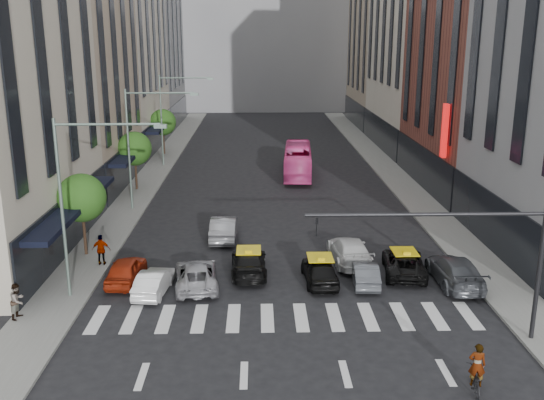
{
  "coord_description": "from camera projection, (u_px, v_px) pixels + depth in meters",
  "views": [
    {
      "loc": [
        -1.41,
        -24.66,
        12.92
      ],
      "look_at": [
        -0.62,
        8.0,
        4.0
      ],
      "focal_mm": 40.0,
      "sensor_mm": 36.0,
      "label": 1
    }
  ],
  "objects": [
    {
      "name": "liberty_sign",
      "position": [
        445.0,
        131.0,
        45.22
      ],
      "size": [
        0.3,
        0.7,
        4.0
      ],
      "color": "red",
      "rests_on": "ground"
    },
    {
      "name": "rider",
      "position": [
        479.0,
        348.0,
        22.26
      ],
      "size": [
        0.7,
        0.52,
        1.72
      ],
      "primitive_type": "imported",
      "rotation": [
        0.0,
        0.0,
        2.95
      ],
      "color": "gray",
      "rests_on": "motorcycle"
    },
    {
      "name": "taxi_center",
      "position": [
        320.0,
        270.0,
        32.5
      ],
      "size": [
        1.9,
        4.27,
        1.43
      ],
      "primitive_type": "imported",
      "rotation": [
        0.0,
        0.0,
        3.19
      ],
      "color": "black",
      "rests_on": "ground"
    },
    {
      "name": "sidewalk_right",
      "position": [
        396.0,
        178.0,
        56.4
      ],
      "size": [
        3.0,
        96.0,
        0.15
      ],
      "primitive_type": "cube",
      "color": "slate",
      "rests_on": "ground"
    },
    {
      "name": "building_left_b",
      "position": [
        71.0,
        46.0,
        50.66
      ],
      "size": [
        8.0,
        16.0,
        24.0
      ],
      "primitive_type": "cube",
      "color": "tan",
      "rests_on": "ground"
    },
    {
      "name": "streetlamp_mid",
      "position": [
        141.0,
        133.0,
        44.72
      ],
      "size": [
        5.38,
        0.25,
        9.0
      ],
      "color": "gray",
      "rests_on": "sidewalk_left"
    },
    {
      "name": "car_silver",
      "position": [
        196.0,
        275.0,
        32.03
      ],
      "size": [
        2.75,
        4.96,
        1.31
      ],
      "primitive_type": "imported",
      "rotation": [
        0.0,
        0.0,
        3.27
      ],
      "color": "#ADACB2",
      "rests_on": "ground"
    },
    {
      "name": "tree_near",
      "position": [
        82.0,
        198.0,
        35.63
      ],
      "size": [
        2.88,
        2.88,
        4.95
      ],
      "color": "black",
      "rests_on": "sidewalk_left"
    },
    {
      "name": "car_row2_left",
      "position": [
        224.0,
        228.0,
        39.46
      ],
      "size": [
        1.68,
        4.7,
        1.54
      ],
      "primitive_type": "imported",
      "rotation": [
        0.0,
        0.0,
        3.13
      ],
      "color": "gray",
      "rests_on": "ground"
    },
    {
      "name": "streetlamp_near",
      "position": [
        80.0,
        185.0,
        29.29
      ],
      "size": [
        5.38,
        0.25,
        9.0
      ],
      "color": "gray",
      "rests_on": "sidewalk_left"
    },
    {
      "name": "car_white_front",
      "position": [
        154.0,
        282.0,
        31.21
      ],
      "size": [
        1.75,
        3.94,
        1.26
      ],
      "primitive_type": "imported",
      "rotation": [
        0.0,
        0.0,
        3.03
      ],
      "color": "silver",
      "rests_on": "ground"
    },
    {
      "name": "car_grey_curb",
      "position": [
        455.0,
        271.0,
        32.34
      ],
      "size": [
        2.18,
        5.24,
        1.52
      ],
      "primitive_type": "imported",
      "rotation": [
        0.0,
        0.0,
        3.15
      ],
      "color": "#484B51",
      "rests_on": "ground"
    },
    {
      "name": "building_left_d",
      "position": [
        147.0,
        20.0,
        85.56
      ],
      "size": [
        8.0,
        18.0,
        30.0
      ],
      "primitive_type": "cube",
      "color": "gray",
      "rests_on": "ground"
    },
    {
      "name": "tree_far",
      "position": [
        163.0,
        122.0,
        66.49
      ],
      "size": [
        2.88,
        2.88,
        4.95
      ],
      "color": "black",
      "rests_on": "sidewalk_left"
    },
    {
      "name": "building_right_b",
      "position": [
        478.0,
        34.0,
        50.23
      ],
      "size": [
        8.0,
        18.0,
        26.0
      ],
      "primitive_type": "cube",
      "color": "brown",
      "rests_on": "ground"
    },
    {
      "name": "sidewalk_left",
      "position": [
        149.0,
        179.0,
        55.86
      ],
      "size": [
        3.0,
        96.0,
        0.15
      ],
      "primitive_type": "cube",
      "color": "slate",
      "rests_on": "ground"
    },
    {
      "name": "pedestrian_far",
      "position": [
        101.0,
        250.0,
        34.64
      ],
      "size": [
        1.05,
        0.44,
        1.79
      ],
      "primitive_type": "imported",
      "rotation": [
        0.0,
        0.0,
        3.15
      ],
      "color": "gray",
      "rests_on": "sidewalk_left"
    },
    {
      "name": "car_grey_mid",
      "position": [
        365.0,
        273.0,
        32.41
      ],
      "size": [
        1.55,
        3.83,
        1.23
      ],
      "primitive_type": "imported",
      "rotation": [
        0.0,
        0.0,
        3.08
      ],
      "color": "#45494E",
      "rests_on": "ground"
    },
    {
      "name": "pedestrian_near",
      "position": [
        18.0,
        301.0,
        28.08
      ],
      "size": [
        0.79,
        0.94,
        1.71
      ],
      "primitive_type": "imported",
      "rotation": [
        0.0,
        0.0,
        1.39
      ],
      "color": "gray",
      "rests_on": "sidewalk_left"
    },
    {
      "name": "taxi_right",
      "position": [
        404.0,
        263.0,
        33.7
      ],
      "size": [
        2.78,
        4.97,
        1.31
      ],
      "primitive_type": "imported",
      "rotation": [
        0.0,
        0.0,
        3.01
      ],
      "color": "black",
      "rests_on": "ground"
    },
    {
      "name": "ground",
      "position": [
        290.0,
        332.0,
        27.22
      ],
      "size": [
        160.0,
        160.0,
        0.0
      ],
      "primitive_type": "plane",
      "color": "black",
      "rests_on": "ground"
    },
    {
      "name": "car_red",
      "position": [
        126.0,
        270.0,
        32.61
      ],
      "size": [
        1.8,
        4.13,
        1.39
      ],
      "primitive_type": "imported",
      "rotation": [
        0.0,
        0.0,
        3.1
      ],
      "color": "#9F260E",
      "rests_on": "ground"
    },
    {
      "name": "motorcycle",
      "position": [
        475.0,
        380.0,
        22.61
      ],
      "size": [
        0.94,
        1.84,
        0.92
      ],
      "primitive_type": "imported",
      "rotation": [
        0.0,
        0.0,
        2.95
      ],
      "color": "black",
      "rests_on": "ground"
    },
    {
      "name": "car_row2_right",
      "position": [
        350.0,
        250.0,
        35.44
      ],
      "size": [
        2.33,
        5.19,
        1.48
      ],
      "primitive_type": "imported",
      "rotation": [
        0.0,
        0.0,
        3.19
      ],
      "color": "white",
      "rests_on": "ground"
    },
    {
      "name": "tree_mid",
      "position": [
        135.0,
        149.0,
        51.06
      ],
      "size": [
        2.88,
        2.88,
        4.95
      ],
      "color": "black",
      "rests_on": "sidewalk_left"
    },
    {
      "name": "taxi_left",
      "position": [
        249.0,
        262.0,
        33.72
      ],
      "size": [
        2.08,
        4.83,
        1.39
      ],
      "primitive_type": "imported",
      "rotation": [
        0.0,
        0.0,
        3.17
      ],
      "color": "black",
      "rests_on": "ground"
    },
    {
      "name": "traffic_signal",
      "position": [
        476.0,
        245.0,
        25.26
      ],
      "size": [
        10.1,
        0.2,
        6.0
      ],
      "color": "black",
      "rests_on": "ground"
    },
    {
      "name": "streetlamp_far",
      "position": [
        171.0,
        108.0,
        60.15
      ],
      "size": [
        5.38,
        0.25,
        9.0
      ],
      "color": "gray",
      "rests_on": "sidewalk_left"
    },
    {
      "name": "building_far",
      "position": [
        265.0,
        5.0,
        104.45
      ],
      "size": [
        30.0,
        10.0,
        36.0
      ],
      "primitive_type": "cube",
      "color": "gray",
      "rests_on": "ground"
    },
    {
      "name": "bus",
      "position": [
        298.0,
        161.0,
        57.16
      ],
      "size": [
        3.12,
        10.49,
        2.88
      ],
      "primitive_type": "imported",
      "rotation": [
        0.0,
        0.0,
        3.07
      ],
      "color": "#F6489E",
      "rests_on": "ground"
    },
    {
      "name": "building_right_d",
      "position": [
        385.0,
        27.0,
        86.62
      ],
      "size": [
        8.0,
        18.0,
        28.0
      ],
      "primitive_type": "cube",
      "color": "tan",
      "rests_on": "ground"
    }
  ]
}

